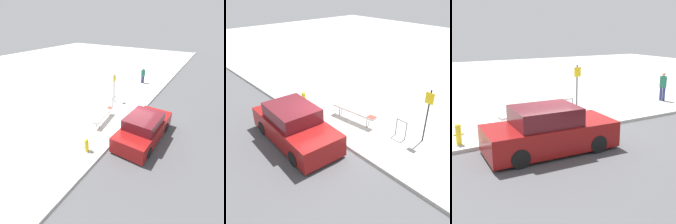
# 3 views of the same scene
# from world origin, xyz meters

# --- Properties ---
(ground_plane) EXTENTS (60.00, 60.00, 0.00)m
(ground_plane) POSITION_xyz_m (0.00, 0.00, 0.00)
(ground_plane) COLOR #ADAAA3
(curb) EXTENTS (60.00, 0.20, 0.13)m
(curb) POSITION_xyz_m (0.00, 0.00, 0.07)
(curb) COLOR #B7B7B2
(curb) RESTS_ON ground_plane
(bench) EXTENTS (2.39, 0.62, 0.57)m
(bench) POSITION_xyz_m (-0.58, 1.67, 0.50)
(bench) COLOR #515156
(bench) RESTS_ON ground_plane
(bike_rack) EXTENTS (0.55, 0.06, 0.83)m
(bike_rack) POSITION_xyz_m (1.74, 2.18, 0.50)
(bike_rack) COLOR gray
(bike_rack) RESTS_ON ground_plane
(sign_post) EXTENTS (0.36, 0.08, 2.30)m
(sign_post) POSITION_xyz_m (2.53, 2.64, 1.38)
(sign_post) COLOR black
(sign_post) RESTS_ON ground_plane
(fire_hydrant) EXTENTS (0.36, 0.22, 0.77)m
(fire_hydrant) POSITION_xyz_m (-3.51, 0.81, 0.41)
(fire_hydrant) COLOR gold
(fire_hydrant) RESTS_ON ground_plane
(parked_car_near) EXTENTS (4.42, 2.04, 1.54)m
(parked_car_near) POSITION_xyz_m (-1.00, -1.32, 0.69)
(parked_car_near) COLOR black
(parked_car_near) RESTS_ON ground_plane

